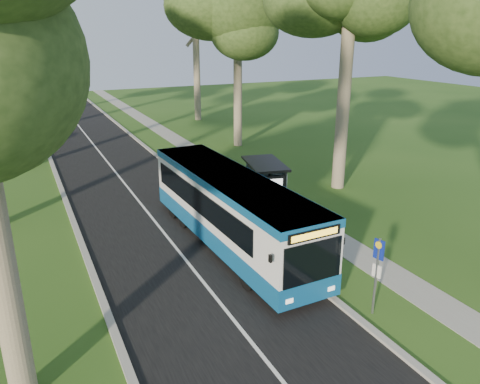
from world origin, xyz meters
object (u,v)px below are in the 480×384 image
object	(u,v)px
litter_bin	(255,205)
car_white	(29,125)
bus_stop_sign	(377,268)
bus_shelter	(272,180)
car_silver	(17,138)
bus	(231,210)

from	to	relation	value
litter_bin	car_white	bearing A→B (deg)	109.43
litter_bin	car_white	xyz separation A→B (m)	(-9.04, 25.63, 0.32)
car_white	bus_stop_sign	bearing A→B (deg)	-76.98
bus_stop_sign	car_white	bearing A→B (deg)	91.88
bus_stop_sign	litter_bin	bearing A→B (deg)	74.70
bus_shelter	car_silver	size ratio (longest dim) A/B	0.64
bus_stop_sign	bus_shelter	size ratio (longest dim) A/B	0.80
bus_shelter	car_white	xyz separation A→B (m)	(-9.68, 26.08, -1.04)
bus_shelter	car_silver	bearing A→B (deg)	130.11
bus_stop_sign	car_silver	distance (m)	30.76
bus	car_white	xyz separation A→B (m)	(-6.49, 28.32, -0.79)
car_white	car_silver	xyz separation A→B (m)	(-1.09, -5.67, 0.06)
bus	bus_stop_sign	xyz separation A→B (m)	(1.98, -6.58, 0.06)
bus_shelter	car_silver	distance (m)	23.10
bus	litter_bin	world-z (taller)	bus
litter_bin	bus	bearing A→B (deg)	-133.50
bus_shelter	bus_stop_sign	bearing A→B (deg)	-85.51
bus	car_white	size ratio (longest dim) A/B	2.51
bus_stop_sign	car_white	size ratio (longest dim) A/B	0.57
bus_shelter	litter_bin	bearing A→B (deg)	156.94
bus_shelter	bus	bearing A→B (deg)	-132.65
bus	litter_bin	size ratio (longest dim) A/B	12.61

